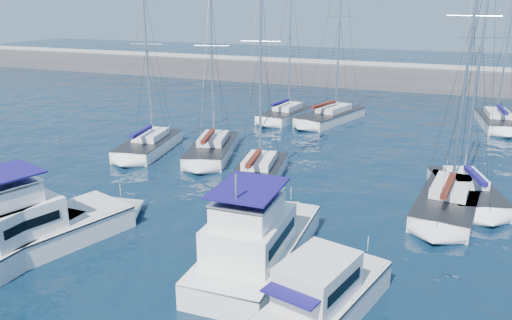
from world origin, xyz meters
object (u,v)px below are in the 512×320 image
(motor_yacht_stbd_outer, at_px, (324,297))
(sailboat_mid_d, at_px, (449,200))
(sailboat_mid_c, at_px, (258,172))
(sailboat_back_a, at_px, (285,114))
(sailboat_mid_e, at_px, (466,190))
(sailboat_back_b, at_px, (331,116))
(motor_yacht_port_inner, at_px, (25,230))
(sailboat_mid_b, at_px, (212,149))
(motor_yacht_stbd_inner, at_px, (256,244))
(sailboat_mid_a, at_px, (149,145))
(motor_yacht_port_outer, at_px, (21,240))
(sailboat_back_c, at_px, (497,121))

(motor_yacht_stbd_outer, distance_m, sailboat_mid_d, 13.85)
(sailboat_mid_c, distance_m, sailboat_back_a, 18.59)
(sailboat_mid_e, height_order, sailboat_back_b, sailboat_back_b)
(motor_yacht_port_inner, height_order, sailboat_mid_b, sailboat_mid_b)
(motor_yacht_port_inner, bearing_deg, motor_yacht_stbd_inner, 31.84)
(motor_yacht_stbd_inner, xyz_separation_m, sailboat_back_a, (-8.13, 29.14, -0.61))
(sailboat_mid_a, xyz_separation_m, sailboat_mid_d, (23.19, -3.74, 0.04))
(sailboat_mid_a, xyz_separation_m, sailboat_back_b, (11.45, 15.82, 0.02))
(motor_yacht_port_inner, distance_m, motor_yacht_stbd_outer, 14.94)
(motor_yacht_port_outer, xyz_separation_m, sailboat_mid_d, (18.96, 13.73, -0.39))
(motor_yacht_stbd_outer, distance_m, sailboat_back_b, 33.56)
(sailboat_mid_c, relative_size, sailboat_mid_e, 0.95)
(motor_yacht_port_inner, height_order, sailboat_mid_e, sailboat_mid_e)
(sailboat_mid_b, relative_size, sailboat_mid_e, 0.86)
(motor_yacht_port_outer, bearing_deg, sailboat_mid_b, 88.22)
(sailboat_back_b, bearing_deg, motor_yacht_port_inner, -85.15)
(sailboat_mid_b, bearing_deg, sailboat_back_b, 53.54)
(motor_yacht_port_inner, xyz_separation_m, sailboat_mid_c, (6.90, 13.71, -0.60))
(motor_yacht_port_inner, relative_size, sailboat_mid_d, 0.57)
(motor_yacht_stbd_outer, bearing_deg, sailboat_back_b, 117.41)
(sailboat_back_a, bearing_deg, sailboat_mid_e, -34.66)
(sailboat_back_b, bearing_deg, motor_yacht_port_outer, -84.49)
(sailboat_mid_c, distance_m, sailboat_mid_d, 12.36)
(motor_yacht_port_outer, distance_m, sailboat_back_b, 34.07)
(sailboat_mid_b, height_order, sailboat_mid_d, sailboat_mid_d)
(sailboat_back_b, bearing_deg, sailboat_mid_b, -94.29)
(sailboat_mid_d, bearing_deg, sailboat_mid_b, 171.94)
(motor_yacht_port_inner, xyz_separation_m, sailboat_mid_e, (20.18, 15.26, -0.58))
(sailboat_back_b, bearing_deg, sailboat_back_c, 31.14)
(motor_yacht_port_inner, distance_m, sailboat_mid_c, 15.36)
(sailboat_back_b, bearing_deg, sailboat_mid_c, -74.08)
(sailboat_mid_b, height_order, sailboat_mid_c, sailboat_mid_c)
(motor_yacht_port_outer, bearing_deg, motor_yacht_stbd_inner, 18.82)
(motor_yacht_stbd_inner, relative_size, sailboat_mid_e, 0.61)
(motor_yacht_stbd_outer, bearing_deg, sailboat_back_c, 91.82)
(sailboat_back_c, bearing_deg, motor_yacht_port_outer, -129.23)
(motor_yacht_port_inner, height_order, motor_yacht_stbd_outer, motor_yacht_port_inner)
(sailboat_mid_c, height_order, sailboat_back_a, sailboat_mid_c)
(motor_yacht_port_outer, relative_size, sailboat_mid_d, 0.35)
(sailboat_back_a, height_order, sailboat_back_b, sailboat_back_b)
(sailboat_mid_d, bearing_deg, sailboat_mid_e, 71.98)
(sailboat_mid_a, distance_m, sailboat_back_c, 33.47)
(motor_yacht_stbd_outer, height_order, sailboat_back_b, sailboat_back_b)
(sailboat_mid_b, relative_size, sailboat_back_b, 0.82)
(motor_yacht_stbd_inner, height_order, sailboat_mid_d, sailboat_mid_d)
(sailboat_mid_b, distance_m, sailboat_mid_d, 18.39)
(motor_yacht_stbd_inner, distance_m, sailboat_back_b, 30.21)
(motor_yacht_port_inner, bearing_deg, sailboat_mid_c, 81.26)
(sailboat_back_b, bearing_deg, motor_yacht_stbd_inner, -65.52)
(motor_yacht_port_outer, bearing_deg, sailboat_mid_a, 105.40)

